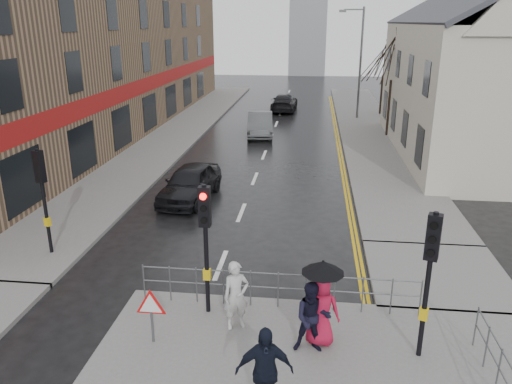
% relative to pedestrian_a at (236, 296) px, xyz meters
% --- Properties ---
extents(ground, '(120.00, 120.00, 0.00)m').
position_rel_pedestrian_a_xyz_m(ground, '(-1.02, 0.40, -1.00)').
color(ground, black).
rests_on(ground, ground).
extents(left_pavement, '(4.00, 44.00, 0.14)m').
position_rel_pedestrian_a_xyz_m(left_pavement, '(-7.52, 23.40, -0.93)').
color(left_pavement, '#605E5B').
rests_on(left_pavement, ground).
extents(right_pavement, '(4.00, 40.00, 0.14)m').
position_rel_pedestrian_a_xyz_m(right_pavement, '(5.48, 25.40, -0.93)').
color(right_pavement, '#605E5B').
rests_on(right_pavement, ground).
extents(pavement_bridge_right, '(4.00, 4.20, 0.14)m').
position_rel_pedestrian_a_xyz_m(pavement_bridge_right, '(5.48, 3.40, -0.93)').
color(pavement_bridge_right, '#605E5B').
rests_on(pavement_bridge_right, ground).
extents(building_left_terrace, '(8.00, 42.00, 10.00)m').
position_rel_pedestrian_a_xyz_m(building_left_terrace, '(-13.02, 22.40, 4.00)').
color(building_left_terrace, '#80614A').
rests_on(building_left_terrace, ground).
extents(building_right_cream, '(9.00, 16.40, 10.10)m').
position_rel_pedestrian_a_xyz_m(building_right_cream, '(10.98, 18.40, 3.78)').
color(building_right_cream, '#BCB7A4').
rests_on(building_right_cream, ground).
extents(church_tower, '(5.00, 5.00, 18.00)m').
position_rel_pedestrian_a_xyz_m(church_tower, '(0.48, 62.40, 8.00)').
color(church_tower, gray).
rests_on(church_tower, ground).
extents(traffic_signal_near_left, '(0.28, 0.27, 3.40)m').
position_rel_pedestrian_a_xyz_m(traffic_signal_near_left, '(-0.82, 0.60, 1.46)').
color(traffic_signal_near_left, black).
rests_on(traffic_signal_near_left, near_pavement).
extents(traffic_signal_near_right, '(0.34, 0.33, 3.40)m').
position_rel_pedestrian_a_xyz_m(traffic_signal_near_right, '(4.18, -0.60, 1.46)').
color(traffic_signal_near_right, black).
rests_on(traffic_signal_near_right, near_pavement).
extents(traffic_signal_far_left, '(0.34, 0.33, 3.40)m').
position_rel_pedestrian_a_xyz_m(traffic_signal_far_left, '(-6.52, 3.41, 1.46)').
color(traffic_signal_far_left, black).
rests_on(traffic_signal_far_left, left_pavement).
extents(guard_railing_front, '(7.14, 0.04, 1.00)m').
position_rel_pedestrian_a_xyz_m(guard_railing_front, '(0.93, 1.00, -0.14)').
color(guard_railing_front, '#595B5E').
rests_on(guard_railing_front, near_pavement).
extents(warning_sign, '(0.80, 0.07, 1.35)m').
position_rel_pedestrian_a_xyz_m(warning_sign, '(-1.82, -0.80, 0.04)').
color(warning_sign, '#595B5E').
rests_on(warning_sign, near_pavement).
extents(street_lamp, '(1.83, 0.25, 8.00)m').
position_rel_pedestrian_a_xyz_m(street_lamp, '(4.80, 28.40, 3.71)').
color(street_lamp, '#595B5E').
rests_on(street_lamp, right_pavement).
extents(tree_near, '(2.40, 2.40, 6.58)m').
position_rel_pedestrian_a_xyz_m(tree_near, '(6.48, 22.40, 4.14)').
color(tree_near, '#2D2219').
rests_on(tree_near, right_pavement).
extents(tree_far, '(2.40, 2.40, 5.64)m').
position_rel_pedestrian_a_xyz_m(tree_far, '(6.98, 30.40, 3.43)').
color(tree_far, '#2D2219').
rests_on(tree_far, right_pavement).
extents(pedestrian_a, '(0.74, 0.65, 1.71)m').
position_rel_pedestrian_a_xyz_m(pedestrian_a, '(0.00, 0.00, 0.00)').
color(pedestrian_a, '#B2B2AE').
rests_on(pedestrian_a, near_pavement).
extents(pedestrian_b, '(0.85, 0.68, 1.68)m').
position_rel_pedestrian_a_xyz_m(pedestrian_b, '(1.81, -0.71, -0.02)').
color(pedestrian_b, black).
rests_on(pedestrian_b, near_pavement).
extents(pedestrian_with_umbrella, '(0.96, 0.96, 2.07)m').
position_rel_pedestrian_a_xyz_m(pedestrian_with_umbrella, '(1.99, -0.39, 0.27)').
color(pedestrian_with_umbrella, '#AF1435').
rests_on(pedestrian_with_umbrella, near_pavement).
extents(pedestrian_d, '(1.15, 0.64, 1.85)m').
position_rel_pedestrian_a_xyz_m(pedestrian_d, '(0.94, -2.70, 0.07)').
color(pedestrian_d, black).
rests_on(pedestrian_d, near_pavement).
extents(car_parked, '(2.23, 4.51, 1.48)m').
position_rel_pedestrian_a_xyz_m(car_parked, '(-3.37, 9.14, -0.26)').
color(car_parked, black).
rests_on(car_parked, ground).
extents(car_mid, '(2.06, 4.71, 1.50)m').
position_rel_pedestrian_a_xyz_m(car_mid, '(-1.79, 21.86, -0.25)').
color(car_mid, '#46494B').
rests_on(car_mid, ground).
extents(car_far, '(2.13, 4.92, 1.41)m').
position_rel_pedestrian_a_xyz_m(car_far, '(-0.80, 31.51, -0.29)').
color(car_far, black).
rests_on(car_far, ground).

